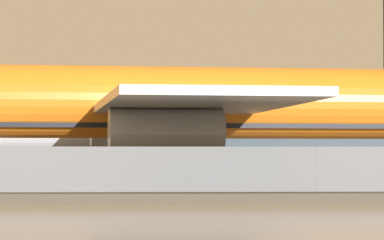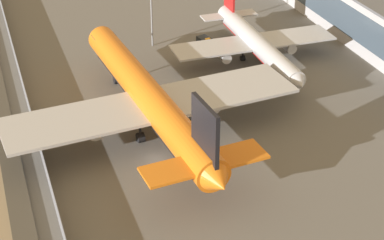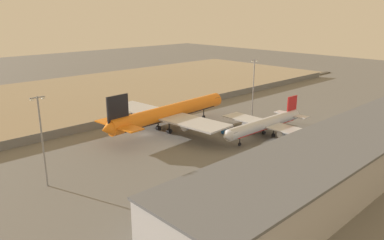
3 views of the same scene
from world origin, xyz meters
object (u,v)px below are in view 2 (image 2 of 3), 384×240
Objects in this scene: ops_van at (207,44)px; baggage_tug at (220,82)px; cargo_jet_orange at (149,98)px; passenger_jet_silver at (256,43)px.

baggage_tug is at bearing -12.50° from ops_van.
passenger_jet_silver is at bearing 123.39° from cargo_jet_orange.
cargo_jet_orange is at bearing -56.61° from passenger_jet_silver.
baggage_tug is (6.74, -9.98, -3.34)m from passenger_jet_silver.
ops_van is (-25.98, 19.46, -4.50)m from cargo_jet_orange.
passenger_jet_silver is 10.57× the size of baggage_tug.
ops_van reaches higher than baggage_tug.
passenger_jet_silver is 11.37m from ops_van.
ops_van is at bearing -143.67° from passenger_jet_silver.
ops_van is at bearing 143.18° from cargo_jet_orange.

